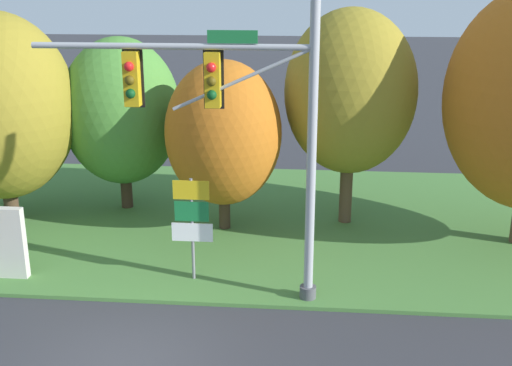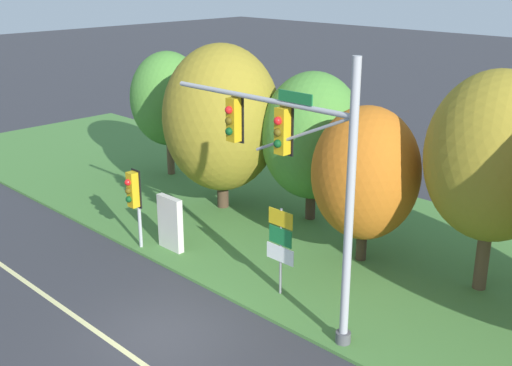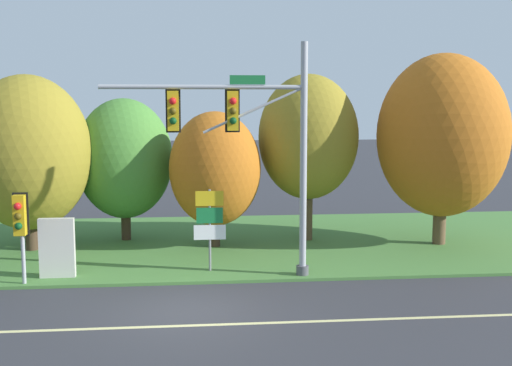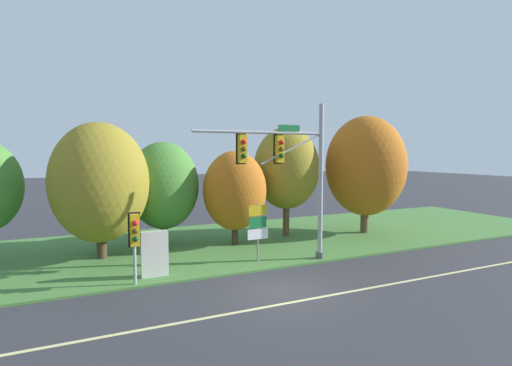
{
  "view_description": "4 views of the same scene",
  "coord_description": "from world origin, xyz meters",
  "px_view_note": "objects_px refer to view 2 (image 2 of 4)",
  "views": [
    {
      "loc": [
        3.75,
        -11.13,
        7.5
      ],
      "look_at": [
        2.4,
        3.98,
        2.67
      ],
      "focal_mm": 45.0,
      "sensor_mm": 36.0,
      "label": 1
    },
    {
      "loc": [
        12.35,
        -8.9,
        9.42
      ],
      "look_at": [
        -0.68,
        4.23,
        3.12
      ],
      "focal_mm": 45.0,
      "sensor_mm": 36.0,
      "label": 2
    },
    {
      "loc": [
        0.28,
        -16.96,
        5.61
      ],
      "look_at": [
        2.33,
        3.78,
        3.0
      ],
      "focal_mm": 45.0,
      "sensor_mm": 36.0,
      "label": 3
    },
    {
      "loc": [
        -7.09,
        -12.93,
        5.21
      ],
      "look_at": [
        0.82,
        3.99,
        3.78
      ],
      "focal_mm": 28.0,
      "sensor_mm": 36.0,
      "label": 4
    }
  ],
  "objects_px": {
    "tree_left_of_mast": "(222,118)",
    "tree_tall_centre": "(495,157)",
    "route_sign_post": "(280,241)",
    "tree_mid_verge": "(366,174)",
    "tree_nearest_road": "(168,99)",
    "tree_behind_signpost": "(312,136)",
    "pedestrian_signal_near_kerb": "(134,194)",
    "traffic_signal_mast": "(298,164)",
    "info_kiosk": "(170,223)"
  },
  "relations": [
    {
      "from": "tree_behind_signpost",
      "to": "pedestrian_signal_near_kerb",
      "type": "bearing_deg",
      "value": -111.24
    },
    {
      "from": "tree_mid_verge",
      "to": "tree_tall_centre",
      "type": "bearing_deg",
      "value": 13.3
    },
    {
      "from": "route_sign_post",
      "to": "tree_nearest_road",
      "type": "bearing_deg",
      "value": 156.78
    },
    {
      "from": "tree_behind_signpost",
      "to": "tree_mid_verge",
      "type": "distance_m",
      "value": 3.92
    },
    {
      "from": "route_sign_post",
      "to": "tree_tall_centre",
      "type": "bearing_deg",
      "value": 48.08
    },
    {
      "from": "traffic_signal_mast",
      "to": "tree_mid_verge",
      "type": "relative_size",
      "value": 1.42
    },
    {
      "from": "tree_nearest_road",
      "to": "tree_tall_centre",
      "type": "distance_m",
      "value": 15.65
    },
    {
      "from": "tree_tall_centre",
      "to": "info_kiosk",
      "type": "bearing_deg",
      "value": -151.53
    },
    {
      "from": "tree_tall_centre",
      "to": "tree_behind_signpost",
      "type": "bearing_deg",
      "value": 174.42
    },
    {
      "from": "tree_mid_verge",
      "to": "info_kiosk",
      "type": "relative_size",
      "value": 2.74
    },
    {
      "from": "traffic_signal_mast",
      "to": "route_sign_post",
      "type": "bearing_deg",
      "value": 148.51
    },
    {
      "from": "traffic_signal_mast",
      "to": "tree_behind_signpost",
      "type": "distance_m",
      "value": 7.63
    },
    {
      "from": "route_sign_post",
      "to": "tree_mid_verge",
      "type": "bearing_deg",
      "value": 85.08
    },
    {
      "from": "tree_nearest_road",
      "to": "tree_left_of_mast",
      "type": "xyz_separation_m",
      "value": [
        4.95,
        -1.22,
        0.11
      ]
    },
    {
      "from": "traffic_signal_mast",
      "to": "tree_tall_centre",
      "type": "xyz_separation_m",
      "value": [
        2.8,
        5.31,
        -0.34
      ]
    },
    {
      "from": "route_sign_post",
      "to": "tree_behind_signpost",
      "type": "height_order",
      "value": "tree_behind_signpost"
    },
    {
      "from": "tree_behind_signpost",
      "to": "info_kiosk",
      "type": "bearing_deg",
      "value": -105.99
    },
    {
      "from": "route_sign_post",
      "to": "tree_behind_signpost",
      "type": "bearing_deg",
      "value": 121.79
    },
    {
      "from": "route_sign_post",
      "to": "tree_tall_centre",
      "type": "distance_m",
      "value": 6.57
    },
    {
      "from": "tree_left_of_mast",
      "to": "tree_behind_signpost",
      "type": "distance_m",
      "value": 3.7
    },
    {
      "from": "traffic_signal_mast",
      "to": "tree_left_of_mast",
      "type": "relative_size",
      "value": 1.13
    },
    {
      "from": "tree_mid_verge",
      "to": "info_kiosk",
      "type": "bearing_deg",
      "value": -142.59
    },
    {
      "from": "tree_left_of_mast",
      "to": "tree_mid_verge",
      "type": "bearing_deg",
      "value": -0.79
    },
    {
      "from": "tree_behind_signpost",
      "to": "tree_tall_centre",
      "type": "height_order",
      "value": "tree_tall_centre"
    },
    {
      "from": "tree_nearest_road",
      "to": "tree_mid_verge",
      "type": "bearing_deg",
      "value": -6.31
    },
    {
      "from": "traffic_signal_mast",
      "to": "tree_mid_verge",
      "type": "bearing_deg",
      "value": 102.18
    },
    {
      "from": "pedestrian_signal_near_kerb",
      "to": "tree_tall_centre",
      "type": "bearing_deg",
      "value": 29.94
    },
    {
      "from": "tree_left_of_mast",
      "to": "info_kiosk",
      "type": "relative_size",
      "value": 3.45
    },
    {
      "from": "pedestrian_signal_near_kerb",
      "to": "route_sign_post",
      "type": "bearing_deg",
      "value": 10.96
    },
    {
      "from": "tree_left_of_mast",
      "to": "tree_mid_verge",
      "type": "height_order",
      "value": "tree_left_of_mast"
    },
    {
      "from": "tree_left_of_mast",
      "to": "tree_tall_centre",
      "type": "relative_size",
      "value": 0.99
    },
    {
      "from": "tree_nearest_road",
      "to": "info_kiosk",
      "type": "height_order",
      "value": "tree_nearest_road"
    },
    {
      "from": "tree_left_of_mast",
      "to": "traffic_signal_mast",
      "type": "bearing_deg",
      "value": -29.83
    },
    {
      "from": "tree_nearest_road",
      "to": "tree_tall_centre",
      "type": "bearing_deg",
      "value": -1.56
    },
    {
      "from": "tree_behind_signpost",
      "to": "tree_tall_centre",
      "type": "xyz_separation_m",
      "value": [
        7.32,
        -0.72,
        0.86
      ]
    },
    {
      "from": "route_sign_post",
      "to": "tree_behind_signpost",
      "type": "relative_size",
      "value": 0.48
    },
    {
      "from": "info_kiosk",
      "to": "traffic_signal_mast",
      "type": "bearing_deg",
      "value": -4.46
    },
    {
      "from": "info_kiosk",
      "to": "tree_mid_verge",
      "type": "bearing_deg",
      "value": 37.41
    },
    {
      "from": "tree_left_of_mast",
      "to": "tree_mid_verge",
      "type": "relative_size",
      "value": 1.26
    },
    {
      "from": "tree_nearest_road",
      "to": "info_kiosk",
      "type": "xyz_separation_m",
      "value": [
        6.72,
        -5.26,
        -2.62
      ]
    },
    {
      "from": "route_sign_post",
      "to": "traffic_signal_mast",
      "type": "bearing_deg",
      "value": -31.49
    },
    {
      "from": "route_sign_post",
      "to": "tree_mid_verge",
      "type": "relative_size",
      "value": 0.52
    },
    {
      "from": "traffic_signal_mast",
      "to": "route_sign_post",
      "type": "relative_size",
      "value": 2.73
    },
    {
      "from": "pedestrian_signal_near_kerb",
      "to": "tree_left_of_mast",
      "type": "bearing_deg",
      "value": 100.36
    },
    {
      "from": "tree_nearest_road",
      "to": "info_kiosk",
      "type": "relative_size",
      "value": 3.01
    },
    {
      "from": "tree_behind_signpost",
      "to": "tree_tall_centre",
      "type": "distance_m",
      "value": 7.41
    },
    {
      "from": "pedestrian_signal_near_kerb",
      "to": "tree_mid_verge",
      "type": "relative_size",
      "value": 0.54
    },
    {
      "from": "tree_behind_signpost",
      "to": "tree_mid_verge",
      "type": "xyz_separation_m",
      "value": [
        3.57,
        -1.6,
        -0.28
      ]
    },
    {
      "from": "tree_left_of_mast",
      "to": "tree_behind_signpost",
      "type": "bearing_deg",
      "value": 24.19
    },
    {
      "from": "pedestrian_signal_near_kerb",
      "to": "tree_behind_signpost",
      "type": "distance_m",
      "value": 6.94
    }
  ]
}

